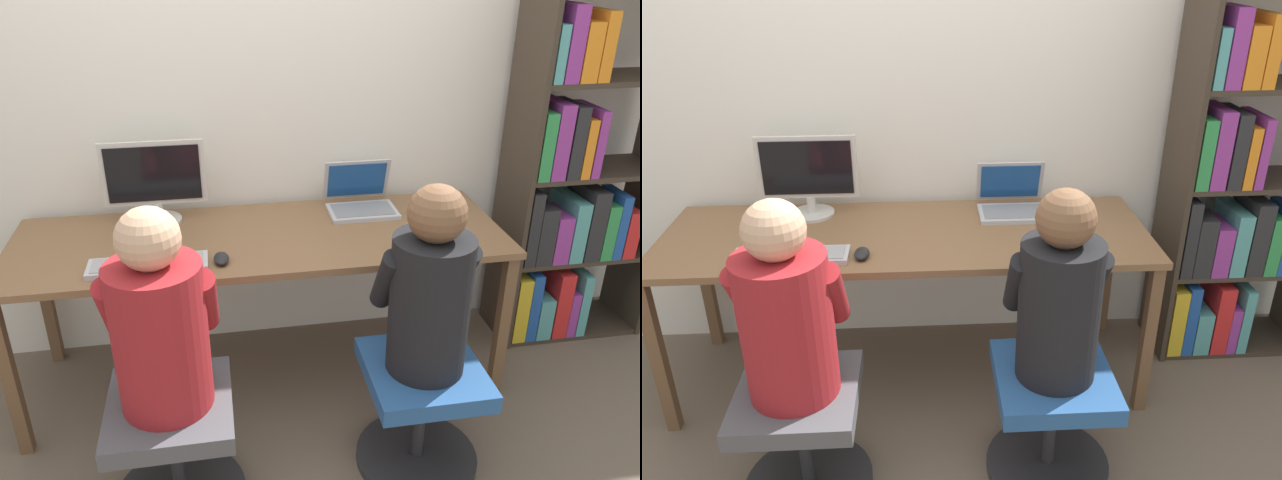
{
  "view_description": "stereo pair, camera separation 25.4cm",
  "coord_description": "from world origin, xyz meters",
  "views": [
    {
      "loc": [
        -0.17,
        -2.07,
        1.88
      ],
      "look_at": [
        0.23,
        0.2,
        0.78
      ],
      "focal_mm": 35.0,
      "sensor_mm": 36.0,
      "label": 1
    },
    {
      "loc": [
        0.09,
        -2.1,
        1.88
      ],
      "look_at": [
        0.23,
        0.2,
        0.78
      ],
      "focal_mm": 35.0,
      "sensor_mm": 36.0,
      "label": 2
    }
  ],
  "objects": [
    {
      "name": "desktop_monitor",
      "position": [
        -0.43,
        0.58,
        0.93
      ],
      "size": [
        0.44,
        0.2,
        0.37
      ],
      "color": "beige",
      "rests_on": "desk"
    },
    {
      "name": "keyboard",
      "position": [
        -0.45,
        0.14,
        0.76
      ],
      "size": [
        0.46,
        0.14,
        0.03
      ],
      "color": "#B2B2B7",
      "rests_on": "desk"
    },
    {
      "name": "bookshelf",
      "position": [
        1.51,
        0.5,
        0.77
      ],
      "size": [
        0.75,
        0.34,
        1.77
      ],
      "color": "#382D23",
      "rests_on": "ground_plane"
    },
    {
      "name": "office_chair_right",
      "position": [
        0.54,
        -0.28,
        0.27
      ],
      "size": [
        0.48,
        0.48,
        0.46
      ],
      "color": "#262628",
      "rests_on": "ground_plane"
    },
    {
      "name": "office_chair_left",
      "position": [
        -0.38,
        -0.32,
        0.27
      ],
      "size": [
        0.48,
        0.48,
        0.46
      ],
      "color": "#262628",
      "rests_on": "ground_plane"
    },
    {
      "name": "laptop",
      "position": [
        0.49,
        0.55,
        0.79
      ],
      "size": [
        0.31,
        0.27,
        0.22
      ],
      "color": "#B7B7BC",
      "rests_on": "desk"
    },
    {
      "name": "desk",
      "position": [
        0.0,
        0.36,
        0.68
      ],
      "size": [
        2.1,
        0.71,
        0.74
      ],
      "color": "brown",
      "rests_on": "ground_plane"
    },
    {
      "name": "ground_plane",
      "position": [
        0.0,
        0.0,
        0.0
      ],
      "size": [
        14.0,
        14.0,
        0.0
      ],
      "primitive_type": "plane",
      "color": "brown"
    },
    {
      "name": "wall_back",
      "position": [
        0.0,
        0.78,
        1.3
      ],
      "size": [
        10.0,
        0.05,
        2.6
      ],
      "color": "white",
      "rests_on": "ground_plane"
    },
    {
      "name": "person_at_laptop",
      "position": [
        0.54,
        -0.28,
        0.78
      ],
      "size": [
        0.35,
        0.33,
        0.71
      ],
      "color": "black",
      "rests_on": "office_chair_right"
    },
    {
      "name": "computer_mouse_by_keyboard",
      "position": [
        -0.17,
        0.13,
        0.76
      ],
      "size": [
        0.06,
        0.1,
        0.03
      ],
      "color": "black",
      "rests_on": "desk"
    },
    {
      "name": "person_at_monitor",
      "position": [
        -0.38,
        -0.32,
        0.78
      ],
      "size": [
        0.38,
        0.34,
        0.71
      ],
      "color": "maroon",
      "rests_on": "office_chair_left"
    }
  ]
}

